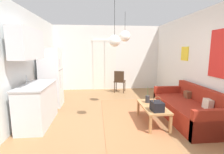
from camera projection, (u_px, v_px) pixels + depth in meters
name	position (u px, v px, depth m)	size (l,w,h in m)	color
ground_plane	(119.00, 131.00, 3.52)	(4.93, 7.94, 0.10)	#996D44
wall_back	(107.00, 58.00, 6.95)	(4.53, 0.13, 2.65)	white
wall_right	(223.00, 66.00, 3.51)	(0.12, 7.54, 2.65)	white
wall_left	(3.00, 68.00, 3.10)	(0.12, 7.54, 2.65)	silver
area_rug	(131.00, 123.00, 3.76)	(1.23, 3.64, 0.01)	#B26B42
couch	(190.00, 109.00, 3.93)	(0.90, 2.02, 0.78)	maroon
coffee_table	(153.00, 108.00, 3.73)	(0.49, 1.04, 0.41)	#B27F4C
bamboo_vase	(148.00, 99.00, 3.93)	(0.10, 0.10, 0.39)	#2D2D33
handbag	(157.00, 106.00, 3.39)	(0.23, 0.28, 0.30)	black
refrigerator	(51.00, 77.00, 4.84)	(0.60, 0.60, 1.72)	white
kitchen_counter	(35.00, 89.00, 3.62)	(0.58, 1.28, 2.10)	silver
accent_chair	(120.00, 80.00, 6.47)	(0.52, 0.51, 0.86)	#382619
pendant_lamp_near	(115.00, 41.00, 3.35)	(0.24, 0.24, 0.93)	black
pendant_lamp_far	(125.00, 36.00, 4.42)	(0.29, 0.29, 0.77)	black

